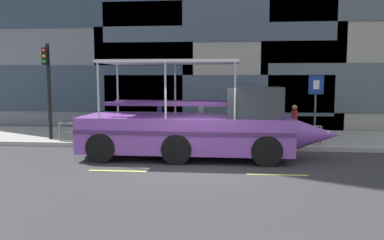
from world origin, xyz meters
TOP-DOWN VIEW (x-y plane):
  - ground_plane at (0.00, 0.00)m, footprint 120.00×120.00m
  - sidewalk at (0.00, 5.60)m, footprint 32.00×4.80m
  - curb_edge at (0.00, 3.11)m, footprint 32.00×0.18m
  - lane_centreline at (-0.00, -0.83)m, footprint 25.80×0.12m
  - curb_guardrail at (-0.80, 3.45)m, footprint 10.84×0.09m
  - traffic_light_pole at (-6.80, 3.85)m, footprint 0.24×0.46m
  - parking_sign at (4.46, 4.10)m, footprint 0.60×0.12m
  - duck_tour_boat at (-0.03, 1.40)m, footprint 9.10×2.57m
  - pedestrian_near_bow at (3.63, 4.09)m, footprint 0.29×0.40m
  - pedestrian_mid_left at (-0.24, 4.19)m, footprint 0.24×0.49m
  - pedestrian_mid_right at (-2.14, 4.91)m, footprint 0.27×0.45m

SIDE VIEW (x-z plane):
  - ground_plane at x=0.00m, z-range 0.00..0.00m
  - lane_centreline at x=0.00m, z-range 0.00..0.01m
  - sidewalk at x=0.00m, z-range 0.00..0.18m
  - curb_edge at x=0.00m, z-range 0.00..0.18m
  - curb_guardrail at x=-0.80m, z-range 0.32..1.10m
  - duck_tour_boat at x=-0.03m, z-range -0.61..2.82m
  - pedestrian_near_bow at x=3.63m, z-range 0.34..1.89m
  - pedestrian_mid_right at x=-2.14m, z-range 0.35..1.98m
  - pedestrian_mid_left at x=-0.24m, z-range 0.36..2.08m
  - parking_sign at x=4.46m, z-range 0.67..3.43m
  - traffic_light_pole at x=-6.80m, z-range 0.62..4.73m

